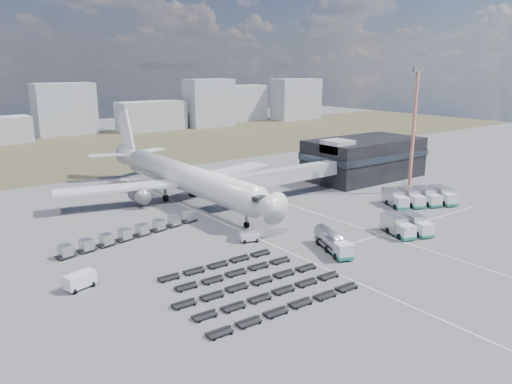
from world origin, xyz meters
TOP-DOWN VIEW (x-y plane):
  - ground at (0.00, 0.00)m, footprint 420.00×420.00m
  - grass_strip at (0.00, 110.00)m, footprint 420.00×90.00m
  - lane_markings at (9.77, 3.00)m, footprint 47.12×110.00m
  - terminal at (47.77, 23.96)m, footprint 30.40×16.40m
  - jet_bridge at (15.90, 20.42)m, footprint 30.30×3.80m
  - airliner at (0.00, 32.38)m, footprint 51.59×64.53m
  - skyline at (4.77, 148.73)m, footprint 292.25×24.13m
  - fuel_tanker at (3.71, -8.61)m, footprint 5.69×9.89m
  - pushback_tug at (-4.00, 2.75)m, footprint 3.48×2.71m
  - utility_van at (-31.93, 1.51)m, footprint 4.26×2.80m
  - catering_truck at (8.16, 36.46)m, footprint 3.43×7.00m
  - service_trucks_near at (19.74, -10.29)m, footprint 8.03×8.79m
  - service_trucks_far at (37.52, -0.25)m, footprint 15.33×12.35m
  - uld_row at (-18.40, 15.70)m, footprint 26.58×6.66m
  - baggage_dollies at (-14.05, -11.38)m, footprint 23.27×18.11m
  - floodlight_mast at (43.85, 6.93)m, footprint 2.66×2.15m

SIDE VIEW (x-z plane):
  - ground at x=0.00m, z-range 0.00..0.00m
  - grass_strip at x=0.00m, z-range 0.00..0.01m
  - lane_markings at x=9.77m, z-range 0.00..0.01m
  - baggage_dollies at x=-14.05m, z-range 0.00..0.69m
  - pushback_tug at x=-4.00m, z-range 0.00..1.40m
  - utility_van at x=-31.93m, z-range 0.00..2.12m
  - uld_row at x=-18.40m, z-range 0.18..1.98m
  - fuel_tanker at x=3.71m, z-range 0.00..3.12m
  - catering_truck at x=8.16m, z-range 0.04..3.14m
  - service_trucks_near at x=19.74m, z-range 0.13..3.05m
  - service_trucks_far at x=37.52m, z-range 0.13..3.12m
  - jet_bridge at x=15.90m, z-range 1.53..8.58m
  - terminal at x=47.77m, z-range -0.25..10.75m
  - airliner at x=0.00m, z-range -3.52..14.10m
  - skyline at x=4.77m, z-range -2.31..19.80m
  - floodlight_mast at x=43.85m, z-range 0.03..27.93m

